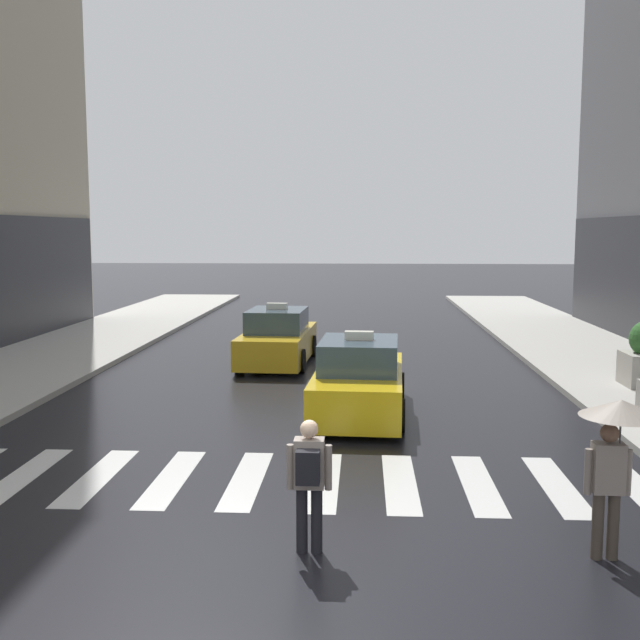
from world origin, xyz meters
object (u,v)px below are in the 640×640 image
(taxi_second, at_px, (278,339))
(taxi_lead, at_px, (359,381))
(pedestrian_with_umbrella, at_px, (616,435))
(pedestrian_with_backpack, at_px, (309,476))

(taxi_second, bearing_deg, taxi_lead, -67.96)
(taxi_second, bearing_deg, pedestrian_with_umbrella, -66.98)
(taxi_lead, xyz_separation_m, pedestrian_with_backpack, (-0.57, -6.93, 0.25))
(taxi_lead, height_order, pedestrian_with_umbrella, pedestrian_with_umbrella)
(taxi_lead, relative_size, pedestrian_with_umbrella, 2.38)
(pedestrian_with_umbrella, distance_m, pedestrian_with_backpack, 3.65)
(pedestrian_with_backpack, bearing_deg, taxi_lead, 85.32)
(taxi_second, xyz_separation_m, pedestrian_with_backpack, (1.85, -12.90, 0.25))
(taxi_lead, bearing_deg, pedestrian_with_backpack, -94.68)
(taxi_lead, bearing_deg, taxi_second, 112.04)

